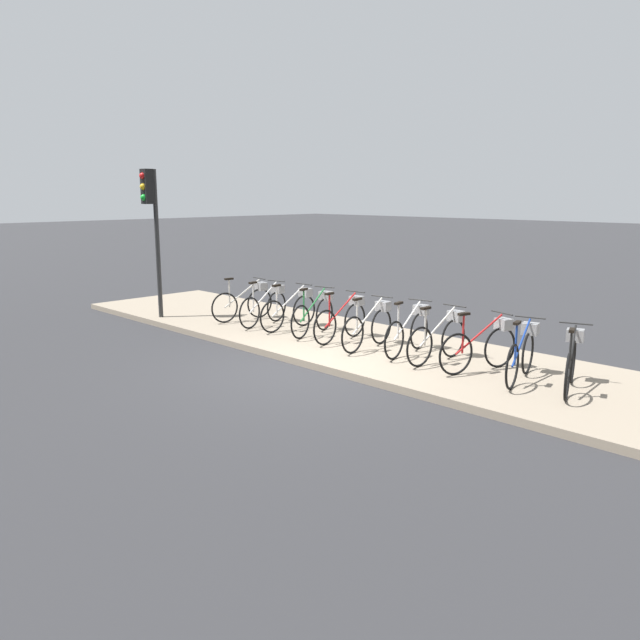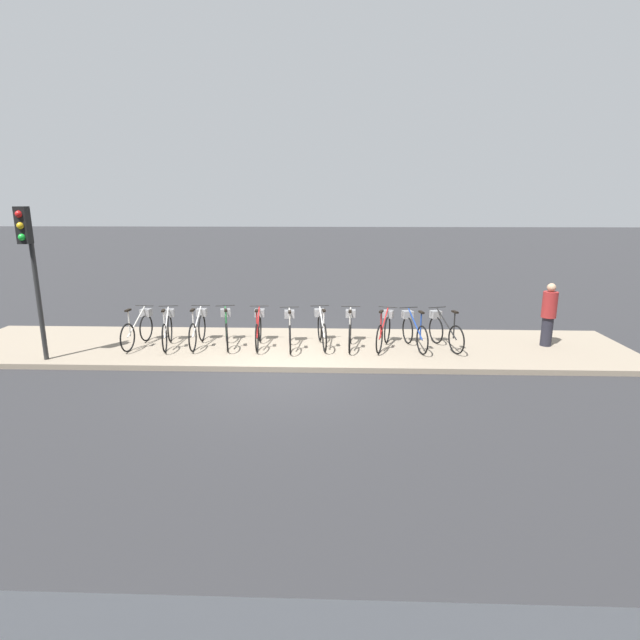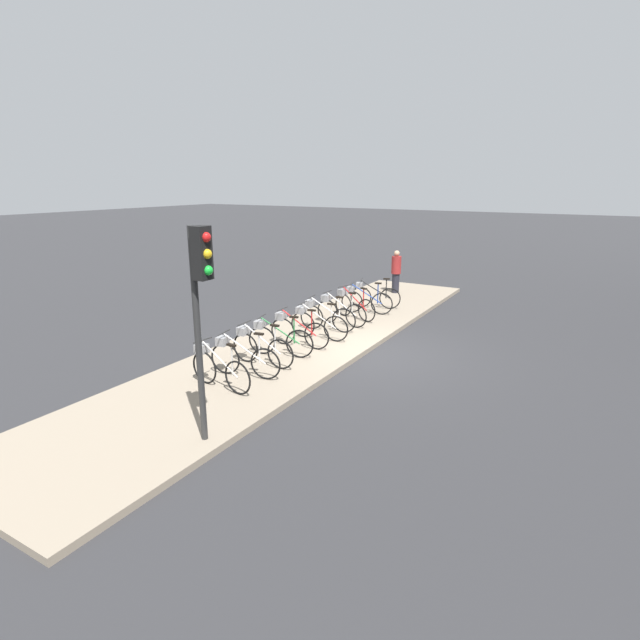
{
  "view_description": "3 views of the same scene",
  "coord_description": "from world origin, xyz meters",
  "px_view_note": "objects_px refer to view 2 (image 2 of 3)",
  "views": [
    {
      "loc": [
        7.16,
        -7.05,
        2.88
      ],
      "look_at": [
        -0.43,
        0.62,
        0.7
      ],
      "focal_mm": 35.0,
      "sensor_mm": 36.0,
      "label": 1
    },
    {
      "loc": [
        1.13,
        -9.93,
        3.53
      ],
      "look_at": [
        0.73,
        1.53,
        0.78
      ],
      "focal_mm": 28.0,
      "sensor_mm": 36.0,
      "label": 2
    },
    {
      "loc": [
        -10.41,
        -4.76,
        4.01
      ],
      "look_at": [
        -1.06,
        0.74,
        0.98
      ],
      "focal_mm": 28.0,
      "sensor_mm": 36.0,
      "label": 3
    }
  ],
  "objects_px": {
    "parked_bicycle_4": "(259,328)",
    "parked_bicycle_1": "(168,328)",
    "parked_bicycle_8": "(384,329)",
    "parked_bicycle_5": "(290,329)",
    "parked_bicycle_0": "(139,328)",
    "parked_bicycle_3": "(226,328)",
    "parked_bicycle_7": "(350,329)",
    "pedestrian": "(549,314)",
    "traffic_light": "(29,252)",
    "parked_bicycle_9": "(413,330)",
    "parked_bicycle_2": "(198,327)",
    "parked_bicycle_10": "(444,330)",
    "parked_bicycle_6": "(322,328)"
  },
  "relations": [
    {
      "from": "parked_bicycle_5",
      "to": "parked_bicycle_1",
      "type": "bearing_deg",
      "value": 179.5
    },
    {
      "from": "parked_bicycle_3",
      "to": "parked_bicycle_5",
      "type": "distance_m",
      "value": 1.55
    },
    {
      "from": "parked_bicycle_6",
      "to": "parked_bicycle_7",
      "type": "relative_size",
      "value": 0.99
    },
    {
      "from": "parked_bicycle_6",
      "to": "parked_bicycle_8",
      "type": "height_order",
      "value": "same"
    },
    {
      "from": "pedestrian",
      "to": "traffic_light",
      "type": "height_order",
      "value": "traffic_light"
    },
    {
      "from": "parked_bicycle_1",
      "to": "parked_bicycle_2",
      "type": "relative_size",
      "value": 0.99
    },
    {
      "from": "parked_bicycle_4",
      "to": "pedestrian",
      "type": "xyz_separation_m",
      "value": [
        6.92,
        0.23,
        0.36
      ]
    },
    {
      "from": "parked_bicycle_1",
      "to": "parked_bicycle_9",
      "type": "height_order",
      "value": "same"
    },
    {
      "from": "parked_bicycle_5",
      "to": "parked_bicycle_4",
      "type": "bearing_deg",
      "value": 172.36
    },
    {
      "from": "parked_bicycle_0",
      "to": "parked_bicycle_3",
      "type": "distance_m",
      "value": 2.11
    },
    {
      "from": "parked_bicycle_8",
      "to": "parked_bicycle_0",
      "type": "bearing_deg",
      "value": -179.47
    },
    {
      "from": "parked_bicycle_1",
      "to": "parked_bicycle_9",
      "type": "bearing_deg",
      "value": 0.3
    },
    {
      "from": "parked_bicycle_0",
      "to": "parked_bicycle_9",
      "type": "xyz_separation_m",
      "value": [
        6.58,
        0.02,
        0.0
      ]
    },
    {
      "from": "parked_bicycle_5",
      "to": "parked_bicycle_8",
      "type": "distance_m",
      "value": 2.25
    },
    {
      "from": "parked_bicycle_6",
      "to": "parked_bicycle_5",
      "type": "bearing_deg",
      "value": -166.55
    },
    {
      "from": "parked_bicycle_0",
      "to": "parked_bicycle_1",
      "type": "relative_size",
      "value": 1.01
    },
    {
      "from": "parked_bicycle_2",
      "to": "parked_bicycle_8",
      "type": "distance_m",
      "value": 4.47
    },
    {
      "from": "parked_bicycle_9",
      "to": "pedestrian",
      "type": "height_order",
      "value": "pedestrian"
    },
    {
      "from": "parked_bicycle_10",
      "to": "traffic_light",
      "type": "xyz_separation_m",
      "value": [
        -8.94,
        -1.35,
        1.94
      ]
    },
    {
      "from": "parked_bicycle_4",
      "to": "parked_bicycle_1",
      "type": "bearing_deg",
      "value": -178.0
    },
    {
      "from": "traffic_light",
      "to": "parked_bicycle_2",
      "type": "bearing_deg",
      "value": 23.99
    },
    {
      "from": "parked_bicycle_2",
      "to": "parked_bicycle_7",
      "type": "relative_size",
      "value": 1.0
    },
    {
      "from": "parked_bicycle_6",
      "to": "parked_bicycle_10",
      "type": "bearing_deg",
      "value": -1.53
    },
    {
      "from": "parked_bicycle_4",
      "to": "parked_bicycle_6",
      "type": "height_order",
      "value": "same"
    },
    {
      "from": "pedestrian",
      "to": "parked_bicycle_7",
      "type": "bearing_deg",
      "value": -177.36
    },
    {
      "from": "parked_bicycle_2",
      "to": "parked_bicycle_7",
      "type": "height_order",
      "value": "same"
    },
    {
      "from": "traffic_light",
      "to": "parked_bicycle_1",
      "type": "bearing_deg",
      "value": 28.64
    },
    {
      "from": "parked_bicycle_8",
      "to": "traffic_light",
      "type": "xyz_separation_m",
      "value": [
        -7.53,
        -1.35,
        1.94
      ]
    },
    {
      "from": "parked_bicycle_6",
      "to": "parked_bicycle_10",
      "type": "height_order",
      "value": "same"
    },
    {
      "from": "parked_bicycle_3",
      "to": "parked_bicycle_10",
      "type": "bearing_deg",
      "value": -0.19
    },
    {
      "from": "parked_bicycle_8",
      "to": "parked_bicycle_9",
      "type": "distance_m",
      "value": 0.68
    },
    {
      "from": "parked_bicycle_2",
      "to": "parked_bicycle_8",
      "type": "height_order",
      "value": "same"
    },
    {
      "from": "parked_bicycle_6",
      "to": "parked_bicycle_4",
      "type": "bearing_deg",
      "value": -177.06
    },
    {
      "from": "parked_bicycle_0",
      "to": "pedestrian",
      "type": "distance_m",
      "value": 9.82
    },
    {
      "from": "parked_bicycle_9",
      "to": "parked_bicycle_10",
      "type": "height_order",
      "value": "same"
    },
    {
      "from": "parked_bicycle_1",
      "to": "parked_bicycle_7",
      "type": "relative_size",
      "value": 0.99
    },
    {
      "from": "parked_bicycle_2",
      "to": "parked_bicycle_9",
      "type": "relative_size",
      "value": 1.02
    },
    {
      "from": "parked_bicycle_3",
      "to": "parked_bicycle_10",
      "type": "xyz_separation_m",
      "value": [
        5.2,
        -0.02,
        0.0
      ]
    },
    {
      "from": "parked_bicycle_0",
      "to": "parked_bicycle_2",
      "type": "bearing_deg",
      "value": 2.77
    },
    {
      "from": "parked_bicycle_8",
      "to": "traffic_light",
      "type": "relative_size",
      "value": 0.46
    },
    {
      "from": "parked_bicycle_3",
      "to": "pedestrian",
      "type": "height_order",
      "value": "pedestrian"
    },
    {
      "from": "parked_bicycle_7",
      "to": "parked_bicycle_8",
      "type": "xyz_separation_m",
      "value": [
        0.81,
        -0.02,
        0.0
      ]
    },
    {
      "from": "parked_bicycle_1",
      "to": "parked_bicycle_3",
      "type": "height_order",
      "value": "same"
    },
    {
      "from": "parked_bicycle_1",
      "to": "parked_bicycle_2",
      "type": "height_order",
      "value": "same"
    },
    {
      "from": "parked_bicycle_8",
      "to": "parked_bicycle_2",
      "type": "bearing_deg",
      "value": 179.81
    },
    {
      "from": "parked_bicycle_1",
      "to": "parked_bicycle_8",
      "type": "relative_size",
      "value": 1.02
    },
    {
      "from": "parked_bicycle_2",
      "to": "parked_bicycle_5",
      "type": "relative_size",
      "value": 1.0
    },
    {
      "from": "parked_bicycle_8",
      "to": "parked_bicycle_10",
      "type": "bearing_deg",
      "value": 0.29
    },
    {
      "from": "parked_bicycle_4",
      "to": "parked_bicycle_9",
      "type": "xyz_separation_m",
      "value": [
        3.69,
        -0.05,
        0.0
      ]
    },
    {
      "from": "parked_bicycle_8",
      "to": "pedestrian",
      "type": "relative_size",
      "value": 1.01
    }
  ]
}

